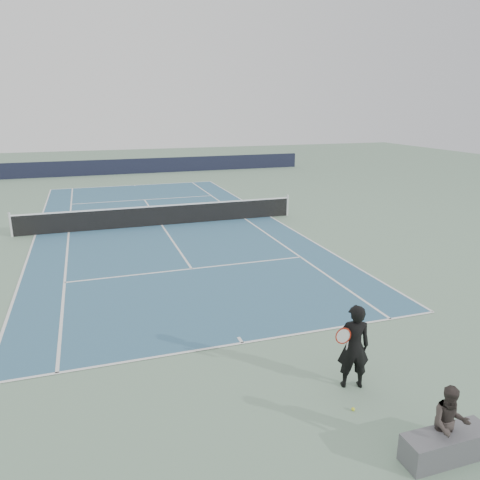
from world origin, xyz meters
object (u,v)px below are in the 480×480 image
object	(u,v)px
tennis_net	(161,215)
tennis_ball	(353,409)
tennis_player	(353,346)
spectator_bench	(448,434)

from	to	relation	value
tennis_net	tennis_ball	distance (m)	14.97
tennis_player	tennis_ball	size ratio (longest dim) A/B	26.13
spectator_bench	tennis_player	bearing A→B (deg)	99.22
tennis_ball	tennis_net	bearing A→B (deg)	94.36
tennis_ball	spectator_bench	world-z (taller)	spectator_bench
tennis_player	spectator_bench	world-z (taller)	tennis_player
tennis_net	tennis_ball	world-z (taller)	tennis_net
spectator_bench	tennis_ball	bearing A→B (deg)	116.13
tennis_player	tennis_ball	bearing A→B (deg)	-117.97
tennis_player	tennis_net	bearing A→B (deg)	96.11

